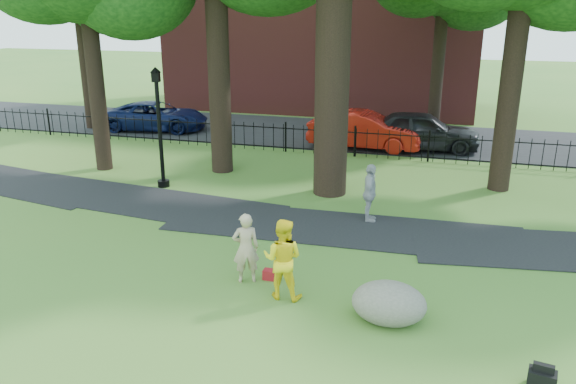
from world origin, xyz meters
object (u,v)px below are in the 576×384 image
(lamppost, at_px, (160,130))
(woman, at_px, (246,248))
(boulder, at_px, (389,301))
(man, at_px, (283,259))
(red_sedan, at_px, (365,130))

(lamppost, bearing_deg, woman, -62.94)
(boulder, bearing_deg, lamppost, 141.97)
(man, xyz_separation_m, boulder, (2.31, -0.34, -0.46))
(man, relative_size, red_sedan, 0.36)
(red_sedan, bearing_deg, man, -176.07)
(boulder, bearing_deg, red_sedan, 100.54)
(woman, distance_m, lamppost, 7.95)
(lamppost, bearing_deg, boulder, -52.55)
(red_sedan, bearing_deg, lamppost, 144.10)
(boulder, relative_size, red_sedan, 0.30)
(man, height_order, red_sedan, man)
(boulder, xyz_separation_m, red_sedan, (-2.62, 14.09, 0.37))
(woman, height_order, red_sedan, woman)
(man, bearing_deg, red_sedan, -88.83)
(man, distance_m, red_sedan, 13.76)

